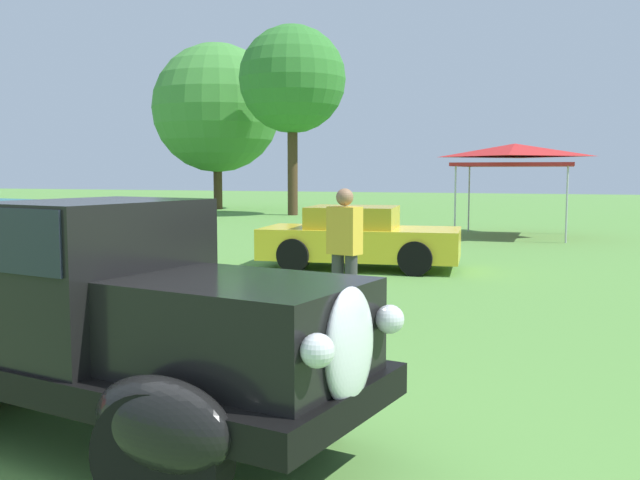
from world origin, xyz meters
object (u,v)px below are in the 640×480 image
object	(u,v)px
show_car_yellow	(359,238)
canopy_tent_left_field	(515,153)
feature_pickup_truck	(91,318)
spectator_between_cars	(345,250)

from	to	relation	value
show_car_yellow	canopy_tent_left_field	bearing A→B (deg)	73.70
canopy_tent_left_field	feature_pickup_truck	bearing A→B (deg)	-95.59
feature_pickup_truck	canopy_tent_left_field	world-z (taller)	canopy_tent_left_field
feature_pickup_truck	spectator_between_cars	world-z (taller)	feature_pickup_truck
spectator_between_cars	show_car_yellow	bearing A→B (deg)	104.01
spectator_between_cars	canopy_tent_left_field	bearing A→B (deg)	84.82
feature_pickup_truck	spectator_between_cars	distance (m)	4.40
spectator_between_cars	canopy_tent_left_field	xyz separation A→B (m)	(1.17, 12.89, 1.51)
show_car_yellow	spectator_between_cars	world-z (taller)	spectator_between_cars
feature_pickup_truck	spectator_between_cars	xyz separation A→B (m)	(0.52, 4.36, 0.05)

